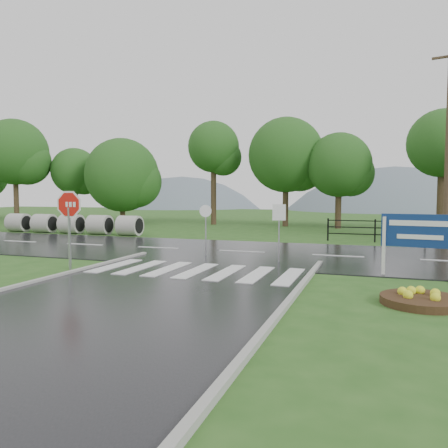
% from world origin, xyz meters
% --- Properties ---
extents(ground, '(120.00, 120.00, 0.00)m').
position_xyz_m(ground, '(0.00, 0.00, 0.00)').
color(ground, '#2A571D').
rests_on(ground, ground).
extents(main_road, '(90.00, 8.00, 0.04)m').
position_xyz_m(main_road, '(0.00, 10.00, 0.00)').
color(main_road, black).
rests_on(main_road, ground).
extents(crosswalk, '(6.50, 2.80, 0.02)m').
position_xyz_m(crosswalk, '(0.00, 5.00, 0.06)').
color(crosswalk, silver).
rests_on(crosswalk, ground).
extents(fence_west, '(9.58, 0.08, 1.20)m').
position_xyz_m(fence_west, '(7.75, 16.00, 0.72)').
color(fence_west, black).
rests_on(fence_west, ground).
extents(hills, '(102.00, 48.00, 48.00)m').
position_xyz_m(hills, '(3.49, 65.00, -15.54)').
color(hills, slate).
rests_on(hills, ground).
extents(treeline, '(83.20, 5.20, 10.00)m').
position_xyz_m(treeline, '(1.00, 24.00, 0.00)').
color(treeline, '#1E5019').
rests_on(treeline, ground).
extents(culvert_pipes, '(9.70, 1.20, 1.20)m').
position_xyz_m(culvert_pipes, '(-12.72, 15.00, 0.60)').
color(culvert_pipes, '#9E9B93').
rests_on(culvert_pipes, ground).
extents(stop_sign, '(1.24, 0.10, 2.78)m').
position_xyz_m(stop_sign, '(-4.15, 4.12, 1.93)').
color(stop_sign, '#939399').
rests_on(stop_sign, ground).
extents(estate_billboard, '(2.17, 0.30, 1.90)m').
position_xyz_m(estate_billboard, '(6.64, 6.41, 1.31)').
color(estate_billboard, silver).
rests_on(estate_billboard, ground).
extents(flower_bed, '(1.81, 1.81, 0.36)m').
position_xyz_m(flower_bed, '(6.41, 2.94, 0.13)').
color(flower_bed, '#332111').
rests_on(flower_bed, ground).
extents(reg_sign_small, '(0.47, 0.08, 2.13)m').
position_xyz_m(reg_sign_small, '(2.10, 7.73, 1.51)').
color(reg_sign_small, '#939399').
rests_on(reg_sign_small, ground).
extents(reg_sign_round, '(0.47, 0.13, 2.06)m').
position_xyz_m(reg_sign_round, '(-1.01, 8.39, 1.32)').
color(reg_sign_round, '#939399').
rests_on(reg_sign_round, ground).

